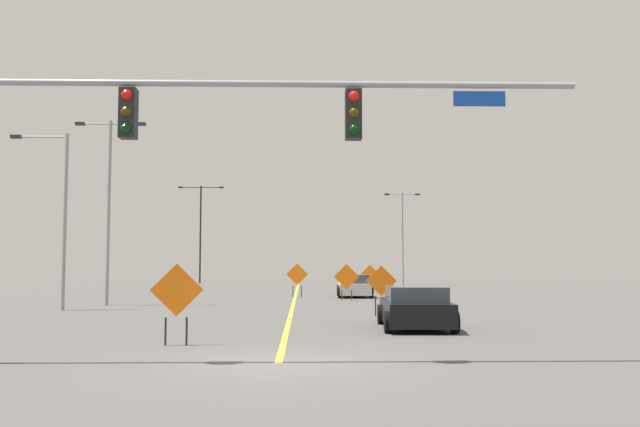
{
  "coord_description": "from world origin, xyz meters",
  "views": [
    {
      "loc": [
        0.51,
        -13.69,
        2.05
      ],
      "look_at": [
        1.21,
        15.14,
        4.15
      ],
      "focal_mm": 37.36,
      "sensor_mm": 36.0,
      "label": 1
    }
  ],
  "objects_px": {
    "street_lamp_far_right": "(200,226)",
    "construction_sign_median_near": "(297,276)",
    "car_silver_passing": "(354,286)",
    "construction_sign_right_lane": "(177,294)",
    "street_lamp_mid_right": "(60,210)",
    "traffic_signal_assembly": "(139,131)",
    "street_lamp_near_right": "(403,230)",
    "street_lamp_far_left": "(109,197)",
    "car_black_approaching": "(415,308)",
    "construction_sign_right_shoulder": "(381,284)",
    "construction_sign_left_shoulder": "(370,275)",
    "construction_sign_left_lane": "(347,278)"
  },
  "relations": [
    {
      "from": "construction_sign_right_shoulder",
      "to": "traffic_signal_assembly",
      "type": "bearing_deg",
      "value": -118.55
    },
    {
      "from": "street_lamp_mid_right",
      "to": "construction_sign_left_shoulder",
      "type": "distance_m",
      "value": 21.72
    },
    {
      "from": "street_lamp_near_right",
      "to": "street_lamp_far_left",
      "type": "distance_m",
      "value": 33.97
    },
    {
      "from": "construction_sign_right_lane",
      "to": "construction_sign_median_near",
      "type": "bearing_deg",
      "value": 82.92
    },
    {
      "from": "street_lamp_far_left",
      "to": "construction_sign_right_shoulder",
      "type": "height_order",
      "value": "street_lamp_far_left"
    },
    {
      "from": "street_lamp_far_left",
      "to": "street_lamp_mid_right",
      "type": "relative_size",
      "value": 1.16
    },
    {
      "from": "street_lamp_far_right",
      "to": "street_lamp_far_left",
      "type": "distance_m",
      "value": 32.28
    },
    {
      "from": "traffic_signal_assembly",
      "to": "street_lamp_far_left",
      "type": "distance_m",
      "value": 18.98
    },
    {
      "from": "street_lamp_mid_right",
      "to": "traffic_signal_assembly",
      "type": "bearing_deg",
      "value": -64.81
    },
    {
      "from": "construction_sign_left_shoulder",
      "to": "construction_sign_left_lane",
      "type": "xyz_separation_m",
      "value": [
        -2.1,
        -8.45,
        0.03
      ]
    },
    {
      "from": "traffic_signal_assembly",
      "to": "construction_sign_median_near",
      "type": "distance_m",
      "value": 25.56
    },
    {
      "from": "street_lamp_mid_right",
      "to": "street_lamp_near_right",
      "type": "bearing_deg",
      "value": 58.51
    },
    {
      "from": "construction_sign_left_shoulder",
      "to": "car_black_approaching",
      "type": "distance_m",
      "value": 23.6
    },
    {
      "from": "street_lamp_far_left",
      "to": "construction_sign_left_lane",
      "type": "distance_m",
      "value": 12.87
    },
    {
      "from": "street_lamp_far_right",
      "to": "traffic_signal_assembly",
      "type": "bearing_deg",
      "value": -82.61
    },
    {
      "from": "street_lamp_near_right",
      "to": "construction_sign_left_shoulder",
      "type": "bearing_deg",
      "value": -105.91
    },
    {
      "from": "street_lamp_far_right",
      "to": "construction_sign_right_shoulder",
      "type": "bearing_deg",
      "value": -71.55
    },
    {
      "from": "street_lamp_far_right",
      "to": "car_black_approaching",
      "type": "relative_size",
      "value": 2.25
    },
    {
      "from": "car_silver_passing",
      "to": "construction_sign_right_lane",
      "type": "bearing_deg",
      "value": -105.23
    },
    {
      "from": "street_lamp_mid_right",
      "to": "car_black_approaching",
      "type": "xyz_separation_m",
      "value": [
        13.88,
        -8.01,
        -3.63
      ]
    },
    {
      "from": "street_lamp_near_right",
      "to": "car_silver_passing",
      "type": "bearing_deg",
      "value": -105.81
    },
    {
      "from": "street_lamp_near_right",
      "to": "street_lamp_far_right",
      "type": "distance_m",
      "value": 19.28
    },
    {
      "from": "construction_sign_left_lane",
      "to": "car_black_approaching",
      "type": "bearing_deg",
      "value": -85.64
    },
    {
      "from": "street_lamp_far_right",
      "to": "car_black_approaching",
      "type": "bearing_deg",
      "value": -72.86
    },
    {
      "from": "street_lamp_near_right",
      "to": "construction_sign_median_near",
      "type": "relative_size",
      "value": 4.26
    },
    {
      "from": "construction_sign_left_lane",
      "to": "street_lamp_far_left",
      "type": "bearing_deg",
      "value": -160.86
    },
    {
      "from": "street_lamp_mid_right",
      "to": "car_black_approaching",
      "type": "height_order",
      "value": "street_lamp_mid_right"
    },
    {
      "from": "street_lamp_far_right",
      "to": "construction_sign_median_near",
      "type": "relative_size",
      "value": 4.77
    },
    {
      "from": "street_lamp_far_right",
      "to": "car_silver_passing",
      "type": "xyz_separation_m",
      "value": [
        12.89,
        -24.98,
        -4.89
      ]
    },
    {
      "from": "street_lamp_far_left",
      "to": "construction_sign_left_lane",
      "type": "height_order",
      "value": "street_lamp_far_left"
    },
    {
      "from": "construction_sign_left_shoulder",
      "to": "car_silver_passing",
      "type": "bearing_deg",
      "value": -105.49
    },
    {
      "from": "street_lamp_far_right",
      "to": "construction_sign_right_shoulder",
      "type": "xyz_separation_m",
      "value": [
        12.89,
        -38.62,
        -4.31
      ]
    },
    {
      "from": "traffic_signal_assembly",
      "to": "construction_sign_right_shoulder",
      "type": "xyz_separation_m",
      "value": [
        6.36,
        11.69,
        -3.54
      ]
    },
    {
      "from": "traffic_signal_assembly",
      "to": "street_lamp_near_right",
      "type": "relative_size",
      "value": 1.69
    },
    {
      "from": "traffic_signal_assembly",
      "to": "car_black_approaching",
      "type": "xyz_separation_m",
      "value": [
        6.85,
        6.94,
        -4.12
      ]
    },
    {
      "from": "street_lamp_mid_right",
      "to": "car_silver_passing",
      "type": "distance_m",
      "value": 17.33
    },
    {
      "from": "street_lamp_far_left",
      "to": "car_black_approaching",
      "type": "bearing_deg",
      "value": -41.11
    },
    {
      "from": "street_lamp_far_left",
      "to": "street_lamp_near_right",
      "type": "bearing_deg",
      "value": 57.45
    },
    {
      "from": "street_lamp_far_left",
      "to": "construction_sign_left_lane",
      "type": "relative_size",
      "value": 4.52
    },
    {
      "from": "street_lamp_near_right",
      "to": "traffic_signal_assembly",
      "type": "bearing_deg",
      "value": -104.88
    },
    {
      "from": "street_lamp_far_right",
      "to": "street_lamp_mid_right",
      "type": "bearing_deg",
      "value": -90.82
    },
    {
      "from": "street_lamp_far_left",
      "to": "car_black_approaching",
      "type": "xyz_separation_m",
      "value": [
        12.73,
        -11.11,
        -4.52
      ]
    },
    {
      "from": "construction_sign_left_shoulder",
      "to": "street_lamp_mid_right",
      "type": "bearing_deg",
      "value": -133.61
    },
    {
      "from": "construction_sign_left_lane",
      "to": "car_black_approaching",
      "type": "xyz_separation_m",
      "value": [
        1.15,
        -15.12,
        -0.56
      ]
    },
    {
      "from": "car_black_approaching",
      "to": "construction_sign_right_lane",
      "type": "bearing_deg",
      "value": -148.76
    },
    {
      "from": "street_lamp_far_right",
      "to": "construction_sign_right_lane",
      "type": "bearing_deg",
      "value": -81.85
    },
    {
      "from": "car_silver_passing",
      "to": "street_lamp_near_right",
      "type": "bearing_deg",
      "value": 74.19
    },
    {
      "from": "construction_sign_median_near",
      "to": "car_black_approaching",
      "type": "bearing_deg",
      "value": -78.11
    },
    {
      "from": "construction_sign_left_lane",
      "to": "construction_sign_left_shoulder",
      "type": "bearing_deg",
      "value": 76.06
    },
    {
      "from": "construction_sign_right_shoulder",
      "to": "car_silver_passing",
      "type": "distance_m",
      "value": 13.66
    }
  ]
}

